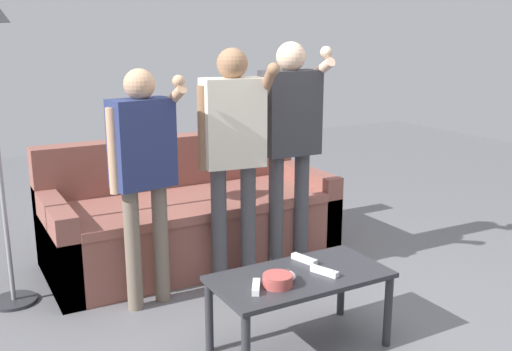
% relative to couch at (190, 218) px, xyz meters
% --- Properties ---
extents(ground_plane, '(12.00, 12.00, 0.00)m').
position_rel_couch_xyz_m(ground_plane, '(0.16, -1.49, -0.30)').
color(ground_plane, slate).
extents(couch, '(2.08, 0.92, 0.88)m').
position_rel_couch_xyz_m(couch, '(0.00, 0.00, 0.00)').
color(couch, brown).
rests_on(couch, ground).
extents(coffee_table, '(0.93, 0.47, 0.42)m').
position_rel_couch_xyz_m(coffee_table, '(-0.00, -1.50, 0.06)').
color(coffee_table, '#2D2D33').
rests_on(coffee_table, ground).
extents(snack_bowl, '(0.15, 0.15, 0.06)m').
position_rel_couch_xyz_m(snack_bowl, '(-0.18, -1.56, 0.15)').
color(snack_bowl, '#B24C47').
rests_on(snack_bowl, coffee_table).
extents(game_remote_nunchuk, '(0.06, 0.09, 0.05)m').
position_rel_couch_xyz_m(game_remote_nunchuk, '(-0.09, -1.52, 0.15)').
color(game_remote_nunchuk, white).
rests_on(game_remote_nunchuk, coffee_table).
extents(player_left, '(0.45, 0.28, 1.45)m').
position_rel_couch_xyz_m(player_left, '(-0.53, -0.61, 0.61)').
color(player_left, '#756656').
rests_on(player_left, ground).
extents(player_center, '(0.45, 0.38, 1.56)m').
position_rel_couch_xyz_m(player_center, '(0.07, -0.60, 0.68)').
color(player_center, '#47474C').
rests_on(player_center, ground).
extents(player_right, '(0.47, 0.31, 1.59)m').
position_rel_couch_xyz_m(player_right, '(0.54, -0.52, 0.70)').
color(player_right, '#47474C').
rests_on(player_right, ground).
extents(game_remote_wand_near, '(0.11, 0.15, 0.03)m').
position_rel_couch_xyz_m(game_remote_wand_near, '(-0.30, -1.54, 0.14)').
color(game_remote_wand_near, white).
rests_on(game_remote_wand_near, coffee_table).
extents(game_remote_wand_far, '(0.08, 0.17, 0.03)m').
position_rel_couch_xyz_m(game_remote_wand_far, '(0.11, -1.36, 0.14)').
color(game_remote_wand_far, white).
rests_on(game_remote_wand_far, coffee_table).
extents(game_remote_wand_spare, '(0.09, 0.16, 0.03)m').
position_rel_couch_xyz_m(game_remote_wand_spare, '(0.11, -1.55, 0.14)').
color(game_remote_wand_spare, white).
rests_on(game_remote_wand_spare, coffee_table).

